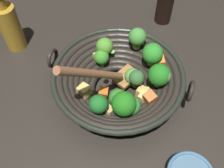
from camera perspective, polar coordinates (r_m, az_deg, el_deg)
ground_plane at (r=0.72m, az=1.26°, el=-1.69°), size 4.00×4.00×0.00m
wok at (r=0.68m, az=1.68°, el=1.09°), size 0.34×0.36×0.24m
soy_sauce_bottle at (r=0.91m, az=11.68°, el=17.04°), size 0.05×0.05×0.17m
cooking_oil_bottle at (r=0.84m, az=-21.63°, el=11.81°), size 0.06×0.06×0.20m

